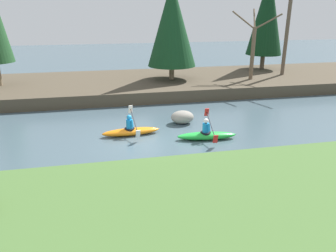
# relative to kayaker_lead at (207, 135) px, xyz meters

# --- Properties ---
(ground_plane) EXTENTS (90.00, 90.00, 0.00)m
(ground_plane) POSITION_rel_kayaker_lead_xyz_m (-2.50, 0.22, -0.22)
(ground_plane) COLOR #425660
(riverbank_near) EXTENTS (44.00, 7.37, 0.78)m
(riverbank_near) POSITION_rel_kayaker_lead_xyz_m (-2.50, -6.76, 0.17)
(riverbank_near) COLOR #476B33
(riverbank_near) RESTS_ON ground
(riverbank_far) EXTENTS (44.00, 8.49, 0.78)m
(riverbank_far) POSITION_rel_kayaker_lead_xyz_m (-2.50, 10.44, 0.17)
(riverbank_far) COLOR #4C4233
(riverbank_far) RESTS_ON ground
(conifer_tree_left) EXTENTS (3.43, 3.43, 6.81)m
(conifer_tree_left) POSITION_rel_kayaker_lead_xyz_m (0.51, 9.91, 4.46)
(conifer_tree_left) COLOR #7A664C
(conifer_tree_left) RESTS_ON riverbank_far
(conifer_tree_mid_left) EXTENTS (2.94, 2.94, 7.85)m
(conifer_tree_mid_left) POSITION_rel_kayaker_lead_xyz_m (9.06, 12.65, 5.09)
(conifer_tree_mid_left) COLOR brown
(conifer_tree_mid_left) RESTS_ON riverbank_far
(bare_tree_mid_downstream) EXTENTS (2.74, 2.71, 4.90)m
(bare_tree_mid_downstream) POSITION_rel_kayaker_lead_xyz_m (6.23, 8.83, 2.87)
(bare_tree_mid_downstream) COLOR brown
(bare_tree_mid_downstream) RESTS_ON riverbank_far
(bare_tree_downstream) EXTENTS (4.17, 4.12, 7.62)m
(bare_tree_downstream) POSITION_rel_kayaker_lead_xyz_m (9.45, 10.01, 4.15)
(bare_tree_downstream) COLOR brown
(bare_tree_downstream) RESTS_ON riverbank_far
(kayaker_lead) EXTENTS (2.79, 2.07, 1.20)m
(kayaker_lead) POSITION_rel_kayaker_lead_xyz_m (0.00, 0.00, 0.00)
(kayaker_lead) COLOR green
(kayaker_lead) RESTS_ON ground
(kayaker_middle) EXTENTS (2.79, 2.07, 1.20)m
(kayaker_middle) POSITION_rel_kayaker_lead_xyz_m (-3.35, 1.24, 0.00)
(kayaker_middle) COLOR orange
(kayaker_middle) RESTS_ON ground
(boulder_midstream) EXTENTS (1.20, 0.94, 0.68)m
(boulder_midstream) POSITION_rel_kayaker_lead_xyz_m (-0.57, 2.39, 0.12)
(boulder_midstream) COLOR gray
(boulder_midstream) RESTS_ON ground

